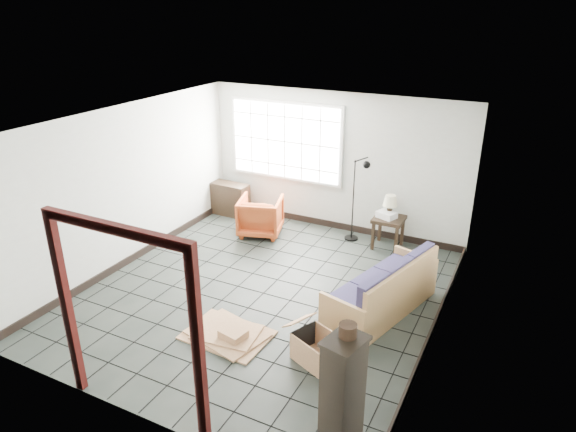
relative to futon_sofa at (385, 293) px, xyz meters
The scene contains 15 objects.
ground 1.81m from the futon_sofa, 169.45° to the right, with size 5.50×5.50×0.00m, color black.
room_shell 2.25m from the futon_sofa, behind, with size 5.02×5.52×2.61m.
window_panel 3.86m from the futon_sofa, 139.25° to the left, with size 2.32×0.08×1.52m.
doorway_trim 3.66m from the futon_sofa, 120.10° to the right, with size 1.80×0.08×2.20m.
futon_sofa is the anchor object (origin of this frame).
armchair 3.24m from the futon_sofa, 151.74° to the left, with size 0.76×0.71×0.78m, color #9A3916.
side_table 2.12m from the futon_sofa, 105.28° to the left, with size 0.52×0.52×0.57m.
table_lamp 2.25m from the futon_sofa, 105.35° to the left, with size 0.32×0.32×0.39m.
projector 2.13m from the futon_sofa, 106.66° to the left, with size 0.37×0.33×0.11m.
floor_lamp 2.39m from the futon_sofa, 119.06° to the left, with size 0.44×0.28×1.61m.
console_shelf 4.42m from the futon_sofa, 152.04° to the left, with size 0.87×0.37×0.66m.
tall_shelf 2.77m from the futon_sofa, 81.69° to the right, with size 0.38×0.45×1.43m.
pot 2.93m from the futon_sofa, 81.51° to the right, with size 0.16×0.16×0.12m.
open_box 1.46m from the futon_sofa, 106.20° to the right, with size 0.95×0.72×0.49m.
cardboard_pile 2.22m from the futon_sofa, 138.07° to the right, with size 1.13×0.92×0.16m.
Camera 1 is at (3.32, -5.78, 4.06)m, focal length 32.00 mm.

